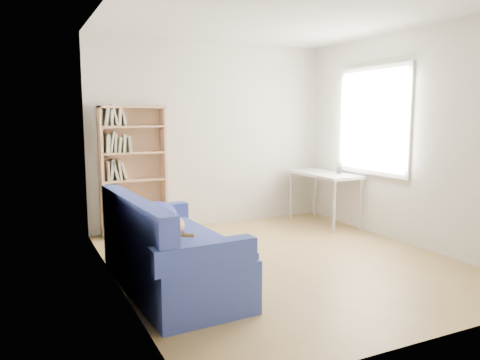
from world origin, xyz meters
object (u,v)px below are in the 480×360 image
bookshelf (133,176)px  desk (324,178)px  sofa (168,253)px  pen_cup (339,169)px

bookshelf → desk: bookshelf is taller
sofa → bookshelf: (0.18, 2.09, 0.45)m
sofa → desk: bearing=25.2°
sofa → bookshelf: bookshelf is taller
sofa → pen_cup: pen_cup is taller
desk → bookshelf: bearing=167.8°
bookshelf → desk: bearing=-12.2°
sofa → pen_cup: (2.92, 1.33, 0.48)m
sofa → bookshelf: 2.15m
bookshelf → pen_cup: bearing=-15.5°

